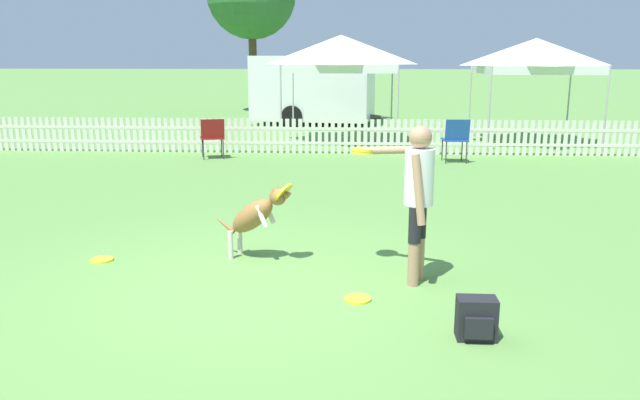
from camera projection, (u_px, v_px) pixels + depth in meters
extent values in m
plane|color=#5B8C42|center=(246.00, 291.00, 5.92)|extent=(240.00, 240.00, 0.00)
cylinder|color=tan|center=(413.00, 264.00, 6.01)|extent=(0.11, 0.11, 0.43)
cylinder|color=black|center=(415.00, 225.00, 5.92)|extent=(0.12, 0.12, 0.35)
cylinder|color=tan|center=(419.00, 258.00, 6.19)|extent=(0.11, 0.11, 0.43)
cylinder|color=black|center=(420.00, 220.00, 6.10)|extent=(0.12, 0.12, 0.35)
cylinder|color=white|center=(419.00, 177.00, 5.91)|extent=(0.36, 0.36, 0.54)
sphere|color=tan|center=(421.00, 137.00, 5.83)|extent=(0.22, 0.22, 0.22)
cylinder|color=tan|center=(418.00, 190.00, 5.73)|extent=(0.18, 0.20, 0.66)
cylinder|color=tan|center=(393.00, 150.00, 6.18)|extent=(0.63, 0.36, 0.14)
cylinder|color=yellow|center=(364.00, 152.00, 6.34)|extent=(0.24, 0.24, 0.02)
cylinder|color=yellow|center=(364.00, 149.00, 6.34)|extent=(0.24, 0.24, 0.02)
ellipsoid|color=olive|center=(252.00, 216.00, 6.76)|extent=(0.67, 0.47, 0.55)
ellipsoid|color=silver|center=(253.00, 220.00, 6.77)|extent=(0.35, 0.25, 0.27)
sphere|color=olive|center=(278.00, 197.00, 6.58)|extent=(0.18, 0.18, 0.18)
cone|color=olive|center=(284.00, 192.00, 6.54)|extent=(0.18, 0.15, 0.16)
cylinder|color=yellow|center=(284.00, 192.00, 6.54)|extent=(0.24, 0.29, 0.21)
cone|color=olive|center=(278.00, 189.00, 6.62)|extent=(0.05, 0.05, 0.08)
cone|color=olive|center=(273.00, 191.00, 6.53)|extent=(0.05, 0.05, 0.08)
cylinder|color=silver|center=(240.00, 240.00, 7.01)|extent=(0.06, 0.06, 0.31)
cylinder|color=silver|center=(231.00, 245.00, 6.83)|extent=(0.06, 0.06, 0.31)
cylinder|color=silver|center=(269.00, 212.00, 6.77)|extent=(0.16, 0.10, 0.25)
cylinder|color=silver|center=(261.00, 216.00, 6.61)|extent=(0.16, 0.10, 0.25)
cone|color=olive|center=(224.00, 224.00, 6.93)|extent=(0.28, 0.15, 0.20)
cylinder|color=yellow|center=(102.00, 260.00, 6.79)|extent=(0.24, 0.24, 0.02)
cylinder|color=yellow|center=(358.00, 299.00, 5.69)|extent=(0.24, 0.24, 0.02)
cube|color=black|center=(476.00, 318.00, 4.88)|extent=(0.31, 0.19, 0.34)
cube|color=black|center=(479.00, 328.00, 4.78)|extent=(0.22, 0.04, 0.17)
cube|color=silver|center=(313.00, 143.00, 14.38)|extent=(17.82, 0.04, 0.06)
cube|color=silver|center=(313.00, 129.00, 14.30)|extent=(17.82, 0.04, 0.06)
cube|color=silver|center=(6.00, 134.00, 14.79)|extent=(0.09, 0.02, 0.79)
cube|color=silver|center=(12.00, 134.00, 14.79)|extent=(0.09, 0.02, 0.79)
cube|color=silver|center=(18.00, 134.00, 14.78)|extent=(0.09, 0.02, 0.79)
cube|color=silver|center=(24.00, 134.00, 14.77)|extent=(0.09, 0.02, 0.79)
cube|color=silver|center=(30.00, 134.00, 14.76)|extent=(0.09, 0.02, 0.79)
cube|color=silver|center=(36.00, 134.00, 14.75)|extent=(0.09, 0.02, 0.79)
cube|color=silver|center=(42.00, 134.00, 14.74)|extent=(0.09, 0.02, 0.79)
cube|color=silver|center=(48.00, 134.00, 14.73)|extent=(0.09, 0.02, 0.79)
cube|color=silver|center=(54.00, 134.00, 14.72)|extent=(0.09, 0.02, 0.79)
cube|color=silver|center=(61.00, 134.00, 14.71)|extent=(0.09, 0.02, 0.79)
cube|color=silver|center=(67.00, 134.00, 14.70)|extent=(0.09, 0.02, 0.79)
cube|color=silver|center=(73.00, 134.00, 14.69)|extent=(0.09, 0.02, 0.79)
cube|color=silver|center=(79.00, 134.00, 14.68)|extent=(0.09, 0.02, 0.79)
cube|color=silver|center=(85.00, 134.00, 14.67)|extent=(0.09, 0.02, 0.79)
cube|color=silver|center=(92.00, 135.00, 14.67)|extent=(0.09, 0.02, 0.79)
cube|color=silver|center=(98.00, 135.00, 14.66)|extent=(0.09, 0.02, 0.79)
cube|color=silver|center=(104.00, 135.00, 14.65)|extent=(0.09, 0.02, 0.79)
cube|color=silver|center=(110.00, 135.00, 14.64)|extent=(0.09, 0.02, 0.79)
cube|color=silver|center=(116.00, 135.00, 14.63)|extent=(0.09, 0.02, 0.79)
cube|color=silver|center=(123.00, 135.00, 14.62)|extent=(0.09, 0.02, 0.79)
cube|color=silver|center=(129.00, 135.00, 14.61)|extent=(0.09, 0.02, 0.79)
cube|color=silver|center=(135.00, 135.00, 14.60)|extent=(0.09, 0.02, 0.79)
cube|color=silver|center=(141.00, 135.00, 14.59)|extent=(0.09, 0.02, 0.79)
cube|color=silver|center=(148.00, 135.00, 14.58)|extent=(0.09, 0.02, 0.79)
cube|color=silver|center=(154.00, 135.00, 14.57)|extent=(0.09, 0.02, 0.79)
cube|color=silver|center=(160.00, 135.00, 14.56)|extent=(0.09, 0.02, 0.79)
cube|color=silver|center=(166.00, 135.00, 14.55)|extent=(0.09, 0.02, 0.79)
cube|color=silver|center=(173.00, 135.00, 14.55)|extent=(0.09, 0.02, 0.79)
cube|color=silver|center=(179.00, 135.00, 14.54)|extent=(0.09, 0.02, 0.79)
cube|color=silver|center=(185.00, 135.00, 14.53)|extent=(0.09, 0.02, 0.79)
cube|color=silver|center=(192.00, 135.00, 14.52)|extent=(0.09, 0.02, 0.79)
cube|color=silver|center=(198.00, 135.00, 14.51)|extent=(0.09, 0.02, 0.79)
cube|color=silver|center=(204.00, 135.00, 14.50)|extent=(0.09, 0.02, 0.79)
cube|color=silver|center=(211.00, 135.00, 14.49)|extent=(0.09, 0.02, 0.79)
cube|color=silver|center=(217.00, 136.00, 14.48)|extent=(0.09, 0.02, 0.79)
cube|color=silver|center=(223.00, 136.00, 14.47)|extent=(0.09, 0.02, 0.79)
cube|color=silver|center=(230.00, 136.00, 14.46)|extent=(0.09, 0.02, 0.79)
cube|color=silver|center=(236.00, 136.00, 14.45)|extent=(0.09, 0.02, 0.79)
cube|color=silver|center=(243.00, 136.00, 14.44)|extent=(0.09, 0.02, 0.79)
cube|color=silver|center=(249.00, 136.00, 14.43)|extent=(0.09, 0.02, 0.79)
cube|color=silver|center=(255.00, 136.00, 14.43)|extent=(0.09, 0.02, 0.79)
cube|color=silver|center=(262.00, 136.00, 14.42)|extent=(0.09, 0.02, 0.79)
cube|color=silver|center=(268.00, 136.00, 14.41)|extent=(0.09, 0.02, 0.79)
cube|color=silver|center=(275.00, 136.00, 14.40)|extent=(0.09, 0.02, 0.79)
cube|color=silver|center=(281.00, 136.00, 14.39)|extent=(0.09, 0.02, 0.79)
cube|color=silver|center=(287.00, 136.00, 14.38)|extent=(0.09, 0.02, 0.79)
cube|color=silver|center=(294.00, 136.00, 14.37)|extent=(0.09, 0.02, 0.79)
cube|color=silver|center=(300.00, 136.00, 14.36)|extent=(0.09, 0.02, 0.79)
cube|color=silver|center=(307.00, 136.00, 14.35)|extent=(0.09, 0.02, 0.79)
cube|color=silver|center=(313.00, 136.00, 14.34)|extent=(0.09, 0.02, 0.79)
cube|color=silver|center=(320.00, 136.00, 14.33)|extent=(0.09, 0.02, 0.79)
cube|color=silver|center=(326.00, 136.00, 14.32)|extent=(0.09, 0.02, 0.79)
cube|color=silver|center=(333.00, 136.00, 14.32)|extent=(0.09, 0.02, 0.79)
cube|color=silver|center=(339.00, 136.00, 14.31)|extent=(0.09, 0.02, 0.79)
cube|color=silver|center=(346.00, 137.00, 14.30)|extent=(0.09, 0.02, 0.79)
cube|color=silver|center=(352.00, 137.00, 14.29)|extent=(0.09, 0.02, 0.79)
cube|color=silver|center=(359.00, 137.00, 14.28)|extent=(0.09, 0.02, 0.79)
cube|color=silver|center=(365.00, 137.00, 14.27)|extent=(0.09, 0.02, 0.79)
cube|color=silver|center=(372.00, 137.00, 14.26)|extent=(0.09, 0.02, 0.79)
cube|color=silver|center=(378.00, 137.00, 14.25)|extent=(0.09, 0.02, 0.79)
cube|color=silver|center=(385.00, 137.00, 14.24)|extent=(0.09, 0.02, 0.79)
cube|color=silver|center=(392.00, 137.00, 14.23)|extent=(0.09, 0.02, 0.79)
cube|color=silver|center=(398.00, 137.00, 14.22)|extent=(0.09, 0.02, 0.79)
cube|color=silver|center=(405.00, 137.00, 14.21)|extent=(0.09, 0.02, 0.79)
cube|color=silver|center=(411.00, 137.00, 14.20)|extent=(0.09, 0.02, 0.79)
cube|color=silver|center=(418.00, 137.00, 14.20)|extent=(0.09, 0.02, 0.79)
cube|color=silver|center=(425.00, 137.00, 14.19)|extent=(0.09, 0.02, 0.79)
cube|color=silver|center=(431.00, 137.00, 14.18)|extent=(0.09, 0.02, 0.79)
cube|color=silver|center=(438.00, 137.00, 14.17)|extent=(0.09, 0.02, 0.79)
cube|color=silver|center=(445.00, 137.00, 14.16)|extent=(0.09, 0.02, 0.79)
cube|color=silver|center=(451.00, 137.00, 14.15)|extent=(0.09, 0.02, 0.79)
cube|color=silver|center=(458.00, 137.00, 14.14)|extent=(0.09, 0.02, 0.79)
cube|color=silver|center=(465.00, 137.00, 14.13)|extent=(0.09, 0.02, 0.79)
cube|color=silver|center=(471.00, 137.00, 14.12)|extent=(0.09, 0.02, 0.79)
cube|color=silver|center=(478.00, 138.00, 14.11)|extent=(0.09, 0.02, 0.79)
cube|color=silver|center=(485.00, 138.00, 14.10)|extent=(0.09, 0.02, 0.79)
cube|color=silver|center=(491.00, 138.00, 14.09)|extent=(0.09, 0.02, 0.79)
cube|color=silver|center=(498.00, 138.00, 14.08)|extent=(0.09, 0.02, 0.79)
cube|color=silver|center=(505.00, 138.00, 14.08)|extent=(0.09, 0.02, 0.79)
cube|color=silver|center=(511.00, 138.00, 14.07)|extent=(0.09, 0.02, 0.79)
cube|color=silver|center=(518.00, 138.00, 14.06)|extent=(0.09, 0.02, 0.79)
cube|color=silver|center=(525.00, 138.00, 14.05)|extent=(0.09, 0.02, 0.79)
cube|color=silver|center=(532.00, 138.00, 14.04)|extent=(0.09, 0.02, 0.79)
cube|color=silver|center=(538.00, 138.00, 14.03)|extent=(0.09, 0.02, 0.79)
cube|color=silver|center=(545.00, 138.00, 14.02)|extent=(0.09, 0.02, 0.79)
cube|color=silver|center=(552.00, 138.00, 14.01)|extent=(0.09, 0.02, 0.79)
cube|color=silver|center=(559.00, 138.00, 14.00)|extent=(0.09, 0.02, 0.79)
cube|color=silver|center=(566.00, 138.00, 13.99)|extent=(0.09, 0.02, 0.79)
cube|color=silver|center=(572.00, 138.00, 13.98)|extent=(0.09, 0.02, 0.79)
cube|color=silver|center=(579.00, 138.00, 13.97)|extent=(0.09, 0.02, 0.79)
cube|color=silver|center=(586.00, 138.00, 13.96)|extent=(0.09, 0.02, 0.79)
cube|color=silver|center=(593.00, 138.00, 13.96)|extent=(0.09, 0.02, 0.79)
cube|color=silver|center=(600.00, 138.00, 13.95)|extent=(0.09, 0.02, 0.79)
cube|color=silver|center=(607.00, 139.00, 13.94)|extent=(0.09, 0.02, 0.79)
cube|color=silver|center=(614.00, 139.00, 13.93)|extent=(0.09, 0.02, 0.79)
cube|color=silver|center=(620.00, 139.00, 13.92)|extent=(0.09, 0.02, 0.79)
cube|color=silver|center=(627.00, 139.00, 13.91)|extent=(0.09, 0.02, 0.79)
cube|color=silver|center=(634.00, 139.00, 13.90)|extent=(0.09, 0.02, 0.79)
cylinder|color=#333338|center=(462.00, 149.00, 13.39)|extent=(0.02, 0.02, 0.47)
cylinder|color=#333338|center=(442.00, 149.00, 13.40)|extent=(0.02, 0.02, 0.47)
cylinder|color=#333338|center=(466.00, 152.00, 12.98)|extent=(0.02, 0.02, 0.47)
cylinder|color=#333338|center=(446.00, 152.00, 12.98)|extent=(0.02, 0.02, 0.47)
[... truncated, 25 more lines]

